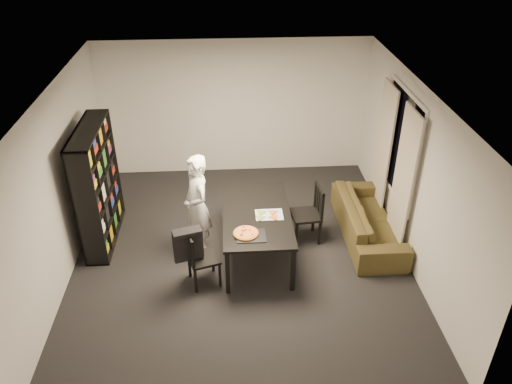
{
  "coord_description": "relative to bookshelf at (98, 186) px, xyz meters",
  "views": [
    {
      "loc": [
        -0.16,
        -6.09,
        4.82
      ],
      "look_at": [
        0.24,
        0.1,
        1.05
      ],
      "focal_mm": 35.0,
      "sensor_mm": 36.0,
      "label": 1
    }
  ],
  "objects": [
    {
      "name": "window_frame",
      "position": [
        4.64,
        -0.0,
        0.55
      ],
      "size": [
        0.03,
        1.52,
        1.72
      ],
      "primitive_type": "cube",
      "color": "white",
      "rests_on": "room"
    },
    {
      "name": "chair_right",
      "position": [
        3.28,
        -0.25,
        -0.41
      ],
      "size": [
        0.48,
        0.48,
        0.94
      ],
      "rotation": [
        0.0,
        0.0,
        -1.46
      ],
      "color": "black",
      "rests_on": "room"
    },
    {
      "name": "baking_tray",
      "position": [
        2.29,
        -1.16,
        -0.2
      ],
      "size": [
        0.4,
        0.32,
        0.01
      ],
      "primitive_type": "cube",
      "rotation": [
        0.0,
        0.0,
        -0.01
      ],
      "color": "black",
      "rests_on": "dining_table"
    },
    {
      "name": "bookshelf",
      "position": [
        0.0,
        0.0,
        0.0
      ],
      "size": [
        0.35,
        1.5,
        1.9
      ],
      "primitive_type": "cube",
      "color": "black",
      "rests_on": "room"
    },
    {
      "name": "kitchen_towel",
      "position": [
        2.58,
        -0.66,
        -0.2
      ],
      "size": [
        0.4,
        0.3,
        0.01
      ],
      "primitive_type": "cube",
      "rotation": [
        0.0,
        0.0,
        0.01
      ],
      "color": "white",
      "rests_on": "dining_table"
    },
    {
      "name": "chair_left",
      "position": [
        1.54,
        -1.21,
        -0.45
      ],
      "size": [
        0.51,
        0.51,
        0.88
      ],
      "rotation": [
        0.0,
        0.0,
        1.86
      ],
      "color": "black",
      "rests_on": "room"
    },
    {
      "name": "window_pane",
      "position": [
        4.64,
        -0.0,
        0.55
      ],
      "size": [
        0.02,
        1.4,
        1.6
      ],
      "primitive_type": "cube",
      "color": "black",
      "rests_on": "room"
    },
    {
      "name": "curtain_left",
      "position": [
        4.56,
        -0.52,
        0.2
      ],
      "size": [
        0.03,
        0.7,
        2.25
      ],
      "primitive_type": "cube",
      "color": "beige",
      "rests_on": "room"
    },
    {
      "name": "curtain_right",
      "position": [
        4.56,
        0.52,
        0.2
      ],
      "size": [
        0.03,
        0.7,
        2.25
      ],
      "primitive_type": "cube",
      "color": "beige",
      "rests_on": "room"
    },
    {
      "name": "room",
      "position": [
        2.16,
        -0.6,
        0.35
      ],
      "size": [
        5.01,
        5.51,
        2.61
      ],
      "color": "black",
      "rests_on": "ground"
    },
    {
      "name": "pepperoni_pizza",
      "position": [
        2.21,
        -1.13,
        -0.17
      ],
      "size": [
        0.35,
        0.35,
        0.03
      ],
      "rotation": [
        0.0,
        0.0,
        0.09
      ],
      "color": "#9C632D",
      "rests_on": "dining_table"
    },
    {
      "name": "draped_jacket",
      "position": [
        1.42,
        -1.25,
        -0.23
      ],
      "size": [
        0.42,
        0.27,
        0.48
      ],
      "rotation": [
        0.0,
        0.0,
        1.86
      ],
      "color": "black",
      "rests_on": "chair_left"
    },
    {
      "name": "dining_table",
      "position": [
        2.39,
        -0.6,
        -0.27
      ],
      "size": [
        1.0,
        1.8,
        0.75
      ],
      "color": "black",
      "rests_on": "room"
    },
    {
      "name": "person",
      "position": [
        1.52,
        -0.43,
        -0.14
      ],
      "size": [
        0.59,
        0.69,
        1.62
      ],
      "primitive_type": "imported",
      "rotation": [
        0.0,
        0.0,
        -1.17
      ],
      "color": "white",
      "rests_on": "room"
    },
    {
      "name": "sofa",
      "position": [
        4.21,
        -0.23,
        -0.65
      ],
      "size": [
        0.8,
        2.04,
        0.6
      ],
      "primitive_type": "imported",
      "rotation": [
        0.0,
        0.0,
        1.57
      ],
      "color": "#44381B",
      "rests_on": "room"
    },
    {
      "name": "pizza_slices",
      "position": [
        2.54,
        -0.68,
        -0.19
      ],
      "size": [
        0.4,
        0.35,
        0.01
      ],
      "primitive_type": null,
      "rotation": [
        0.0,
        0.0,
        0.1
      ],
      "color": "gold",
      "rests_on": "dining_table"
    }
  ]
}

